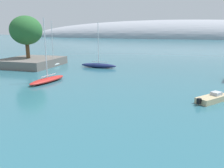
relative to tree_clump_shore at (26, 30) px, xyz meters
name	(u,v)px	position (x,y,z in m)	size (l,w,h in m)	color
shore_outcrop	(32,62)	(0.94, -0.17, -7.39)	(12.07, 13.28, 1.85)	#66605B
tree_clump_shore	(26,30)	(0.00, 0.00, 0.00)	(7.43, 7.43, 9.84)	brown
distant_ridge	(177,38)	(28.94, 199.84, -8.31)	(332.32, 69.59, 35.54)	#999EA8
sailboat_white_near_shore	(54,64)	(6.23, 0.97, -7.73)	(1.82, 6.00, 10.42)	white
sailboat_red_mid_mooring	(48,79)	(14.20, -14.30, -7.83)	(3.22, 8.13, 10.36)	red
sailboat_navy_end_of_line	(99,65)	(17.18, 2.10, -7.74)	(8.54, 2.07, 10.14)	navy
motorboat_sand_foreground	(212,98)	(39.28, -17.65, -7.92)	(4.29, 4.74, 1.11)	#C6B284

